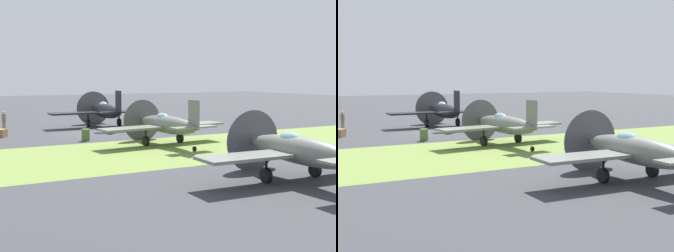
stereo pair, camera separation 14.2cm
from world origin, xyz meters
TOP-DOWN VIEW (x-y plane):
  - ground_plane at (0.00, 0.00)m, footprint 160.00×160.00m
  - grass_verge at (0.00, -11.84)m, footprint 120.00×11.00m
  - airplane_lead at (2.66, 3.16)m, footprint 10.38×8.25m
  - airplane_wingman at (2.31, -9.75)m, footprint 9.72×7.70m
  - airplane_trail at (2.20, -22.64)m, footprint 9.76×7.74m
  - ground_crew_chief at (-6.30, 4.74)m, footprint 0.38×0.56m
  - fuel_drum at (-2.01, -5.09)m, footprint 0.60×0.60m
  - supply_crate at (-7.34, 0.21)m, footprint 1.25×1.25m
  - runway_marker_cone at (11.22, -7.76)m, footprint 0.36×0.36m

SIDE VIEW (x-z plane):
  - ground_plane at x=0.00m, z-range 0.00..0.00m
  - grass_verge at x=0.00m, z-range 0.00..0.01m
  - runway_marker_cone at x=11.22m, z-range 0.00..0.44m
  - supply_crate at x=-7.34m, z-range 0.00..0.64m
  - fuel_drum at x=-2.01m, z-range 0.00..0.90m
  - ground_crew_chief at x=-6.30m, z-range 0.05..1.78m
  - airplane_wingman at x=2.31m, z-range -0.28..3.17m
  - airplane_trail at x=2.20m, z-range -0.28..3.20m
  - airplane_lead at x=2.66m, z-range -0.30..3.42m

